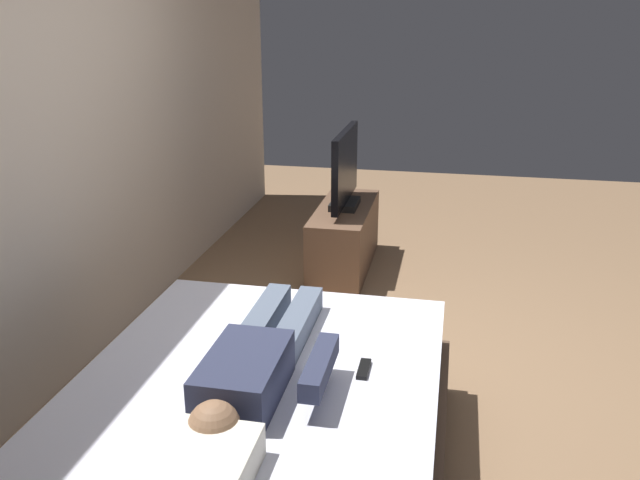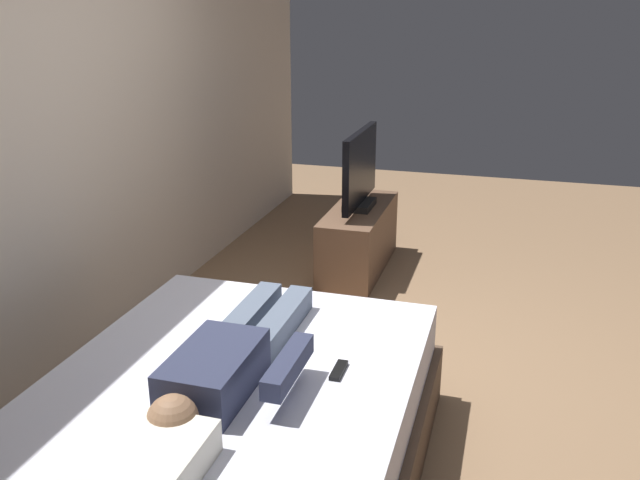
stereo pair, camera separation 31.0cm
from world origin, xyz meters
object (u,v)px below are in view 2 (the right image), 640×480
(bed, at_px, (230,437))
(tv_stand, at_px, (359,239))
(person, at_px, (232,358))
(remote, at_px, (339,370))
(pillow, at_px, (139,470))
(tv, at_px, (360,171))

(bed, relative_size, tv_stand, 1.78)
(person, xyz_separation_m, remote, (0.15, -0.40, -0.07))
(tv_stand, bearing_deg, person, -178.09)
(bed, height_order, person, person)
(pillow, bearing_deg, remote, -26.39)
(person, distance_m, tv_stand, 2.63)
(pillow, relative_size, tv_stand, 0.44)
(bed, bearing_deg, remote, -66.57)
(bed, relative_size, remote, 13.03)
(remote, bearing_deg, person, 110.47)
(remote, distance_m, tv, 2.51)
(pillow, relative_size, person, 0.38)
(tv_stand, distance_m, tv, 0.53)
(pillow, height_order, person, person)
(bed, height_order, tv, tv)
(person, bearing_deg, tv_stand, 1.91)
(tv_stand, bearing_deg, pillow, -178.68)
(pillow, xyz_separation_m, person, (0.69, -0.01, 0.02))
(bed, height_order, pillow, pillow)
(pillow, distance_m, tv, 3.29)
(pillow, xyz_separation_m, remote, (0.84, -0.42, -0.05))
(person, bearing_deg, remote, -69.53)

